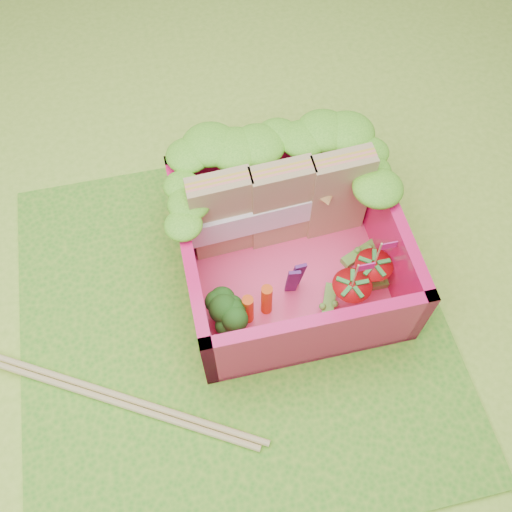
{
  "coord_description": "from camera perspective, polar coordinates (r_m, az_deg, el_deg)",
  "views": [
    {
      "loc": [
        -0.18,
        -1.44,
        3.31
      ],
      "look_at": [
        0.21,
        0.28,
        0.28
      ],
      "focal_mm": 40.0,
      "sensor_mm": 36.0,
      "label": 1
    }
  ],
  "objects": [
    {
      "name": "strawberry_left",
      "position": [
        3.51,
        9.34,
        -3.72
      ],
      "size": [
        0.24,
        0.24,
        0.48
      ],
      "color": "red",
      "rests_on": "bento_floor"
    },
    {
      "name": "bento_floor",
      "position": [
        3.73,
        3.17,
        -1.12
      ],
      "size": [
        1.3,
        1.3,
        0.05
      ],
      "primitive_type": "cube",
      "color": "#FF4176",
      "rests_on": "placemat"
    },
    {
      "name": "bento_box",
      "position": [
        3.51,
        3.36,
        0.86
      ],
      "size": [
        1.3,
        1.3,
        0.55
      ],
      "color": "#E4135A",
      "rests_on": "placemat"
    },
    {
      "name": "purple_wedges",
      "position": [
        3.45,
        3.9,
        -2.24
      ],
      "size": [
        0.11,
        0.06,
        0.38
      ],
      "color": "#461A5C",
      "rests_on": "bento_floor"
    },
    {
      "name": "ground",
      "position": [
        3.61,
        -2.3,
        -6.65
      ],
      "size": [
        14.0,
        14.0,
        0.0
      ],
      "primitive_type": "plane",
      "color": "#8DC236",
      "rests_on": "ground"
    },
    {
      "name": "snap_peas",
      "position": [
        3.67,
        9.92,
        -2.42
      ],
      "size": [
        0.59,
        0.59,
        0.05
      ],
      "color": "green",
      "rests_on": "bento_floor"
    },
    {
      "name": "strawberry_right",
      "position": [
        3.6,
        11.44,
        -1.68
      ],
      "size": [
        0.23,
        0.23,
        0.47
      ],
      "color": "red",
      "rests_on": "bento_floor"
    },
    {
      "name": "chopsticks",
      "position": [
        3.55,
        -16.86,
        -12.53
      ],
      "size": [
        1.99,
        1.16,
        0.04
      ],
      "color": "#DEC27A",
      "rests_on": "placemat"
    },
    {
      "name": "placemat",
      "position": [
        3.6,
        -2.31,
        -6.55
      ],
      "size": [
        2.6,
        2.6,
        0.03
      ],
      "primitive_type": "cube",
      "color": "#469F24",
      "rests_on": "ground"
    },
    {
      "name": "lettuce_ruffle",
      "position": [
        3.5,
        1.74,
        10.0
      ],
      "size": [
        1.43,
        0.76,
        0.11
      ],
      "color": "#389A1C",
      "rests_on": "bento_box"
    },
    {
      "name": "broccoli",
      "position": [
        3.36,
        -2.6,
        -5.43
      ],
      "size": [
        0.34,
        0.34,
        0.25
      ],
      "color": "#5E8F45",
      "rests_on": "bento_floor"
    },
    {
      "name": "sandwich_stack",
      "position": [
        3.55,
        2.52,
        5.14
      ],
      "size": [
        1.23,
        0.24,
        0.68
      ],
      "color": "tan",
      "rests_on": "bento_floor"
    },
    {
      "name": "carrot_sticks",
      "position": [
        3.42,
        0.17,
        -4.85
      ],
      "size": [
        0.19,
        0.1,
        0.28
      ],
      "color": "#E15613",
      "rests_on": "bento_floor"
    }
  ]
}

